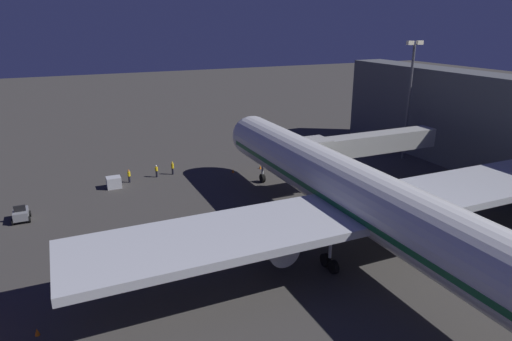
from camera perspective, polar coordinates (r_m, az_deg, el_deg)
The scene contains 12 objects.
ground_plane at distance 50.85m, azimuth 7.32°, elevation -6.26°, with size 320.00×320.00×0.00m, color #383533.
airliner_at_gate at distance 41.83m, azimuth 14.11°, elevation -3.83°, with size 52.95×58.56×20.59m.
jet_bridge at distance 60.15m, azimuth 13.15°, elevation 3.19°, with size 20.28×3.40×7.31m.
apron_floodlight_mast at distance 74.13m, azimuth 18.95°, elevation 9.36°, with size 2.90×0.50×18.35m.
baggage_tug_lead at distance 56.39m, azimuth -27.74°, elevation -4.94°, with size 1.86×2.47×1.95m.
baggage_container_mid_row at distance 62.54m, azimuth -17.64°, elevation -1.45°, with size 1.85×1.56×1.50m, color #B7BABF.
ground_crew_near_nose_gear at distance 65.10m, azimuth -12.55°, elevation 0.00°, with size 0.40×0.40×1.79m.
ground_crew_by_belt_loader at distance 65.77m, azimuth -10.58°, elevation 0.39°, with size 0.40×0.40×1.92m.
ground_crew_marshaller_fwd at distance 63.88m, azimuth -15.85°, elevation -0.61°, with size 0.40×0.40×1.84m.
traffic_cone_nose_port at distance 67.35m, azimuth 0.54°, elevation 0.44°, with size 0.36×0.36×0.55m, color orange.
traffic_cone_nose_starboard at distance 65.72m, azimuth -2.95°, elevation -0.05°, with size 0.36×0.36×0.55m, color orange.
traffic_cone_wingtip_svc_side at distance 37.11m, azimuth -26.09°, elevation -17.95°, with size 0.36×0.36×0.55m, color orange.
Camera 1 is at (24.68, 39.08, 21.20)m, focal length 31.44 mm.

